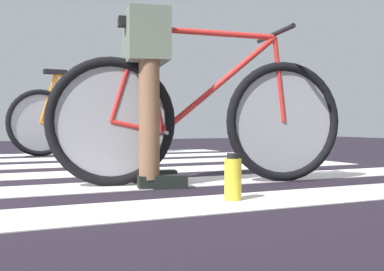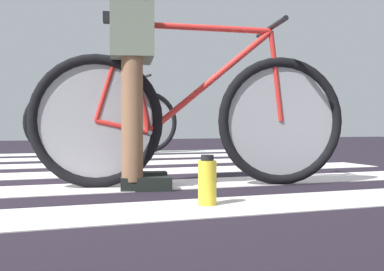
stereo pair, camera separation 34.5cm
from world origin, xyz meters
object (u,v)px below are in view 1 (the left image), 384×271
at_px(bicycle_1_of_2, 200,117).
at_px(cyclist_1_of_2, 146,74).
at_px(bicycle_2_of_2, 87,120).
at_px(water_bottle, 233,178).

distance_m(bicycle_1_of_2, cyclist_1_of_2, 0.39).
height_order(bicycle_1_of_2, bicycle_2_of_2, same).
bearing_deg(bicycle_2_of_2, cyclist_1_of_2, -101.07).
bearing_deg(bicycle_1_of_2, bicycle_2_of_2, 101.29).
relative_size(bicycle_1_of_2, cyclist_1_of_2, 1.78).
height_order(cyclist_1_of_2, bicycle_2_of_2, cyclist_1_of_2).
bearing_deg(cyclist_1_of_2, water_bottle, -65.05).
relative_size(cyclist_1_of_2, bicycle_2_of_2, 0.55).
relative_size(cyclist_1_of_2, water_bottle, 4.50).
distance_m(bicycle_1_of_2, water_bottle, 0.70).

